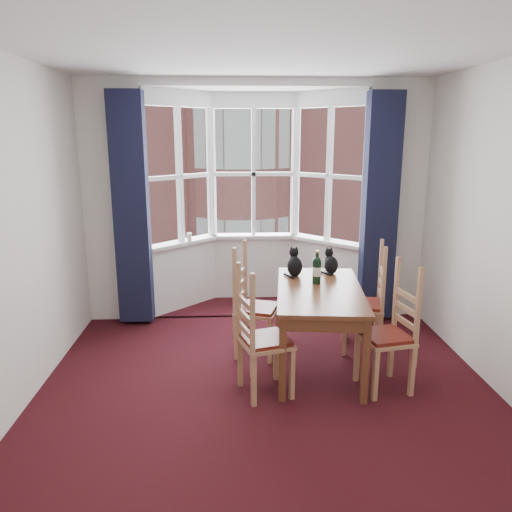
{
  "coord_description": "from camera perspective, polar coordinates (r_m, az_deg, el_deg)",
  "views": [
    {
      "loc": [
        -0.28,
        -3.57,
        2.19
      ],
      "look_at": [
        -0.06,
        1.05,
        1.05
      ],
      "focal_mm": 35.0,
      "sensor_mm": 36.0,
      "label": 1
    }
  ],
  "objects": [
    {
      "name": "floor",
      "position": [
        4.2,
        1.58,
        -17.59
      ],
      "size": [
        4.5,
        4.5,
        0.0
      ],
      "primitive_type": "plane",
      "color": "black",
      "rests_on": "ground"
    },
    {
      "name": "ceiling",
      "position": [
        3.64,
        1.9,
        23.49
      ],
      "size": [
        4.5,
        4.5,
        0.0
      ],
      "primitive_type": "plane",
      "rotation": [
        3.14,
        0.0,
        0.0
      ],
      "color": "white",
      "rests_on": "floor"
    },
    {
      "name": "wall_near",
      "position": [
        1.57,
        8.36,
        -16.54
      ],
      "size": [
        4.0,
        0.0,
        4.0
      ],
      "primitive_type": "plane",
      "rotation": [
        -1.57,
        0.0,
        0.0
      ],
      "color": "silver",
      "rests_on": "floor"
    },
    {
      "name": "wall_back_pier_left",
      "position": [
        6.04,
        -15.9,
        5.78
      ],
      "size": [
        0.7,
        0.12,
        2.8
      ],
      "primitive_type": "cube",
      "color": "silver",
      "rests_on": "floor"
    },
    {
      "name": "wall_back_pier_right",
      "position": [
        6.19,
        15.56,
        5.99
      ],
      "size": [
        0.7,
        0.12,
        2.8
      ],
      "primitive_type": "cube",
      "color": "silver",
      "rests_on": "floor"
    },
    {
      "name": "bay_window",
      "position": [
        6.38,
        -0.19,
        6.72
      ],
      "size": [
        2.76,
        0.94,
        2.8
      ],
      "color": "white",
      "rests_on": "floor"
    },
    {
      "name": "curtain_left",
      "position": [
        5.82,
        -14.05,
        5.12
      ],
      "size": [
        0.38,
        0.22,
        2.6
      ],
      "primitive_type": "cube",
      "color": "#161932",
      "rests_on": "floor"
    },
    {
      "name": "curtain_right",
      "position": [
        5.96,
        13.96,
        5.31
      ],
      "size": [
        0.38,
        0.22,
        2.6
      ],
      "primitive_type": "cube",
      "color": "#161932",
      "rests_on": "floor"
    },
    {
      "name": "dining_table",
      "position": [
        4.74,
        7.27,
        -4.78
      ],
      "size": [
        0.93,
        1.53,
        0.78
      ],
      "color": "brown",
      "rests_on": "floor"
    },
    {
      "name": "chair_left_near",
      "position": [
        4.26,
        -0.07,
        -9.93
      ],
      "size": [
        0.5,
        0.52,
        0.92
      ],
      "color": "#AF7D55",
      "rests_on": "floor"
    },
    {
      "name": "chair_left_far",
      "position": [
        5.04,
        -0.83,
        -6.09
      ],
      "size": [
        0.51,
        0.52,
        0.92
      ],
      "color": "#AF7D55",
      "rests_on": "floor"
    },
    {
      "name": "chair_right_near",
      "position": [
        4.55,
        15.6,
        -8.91
      ],
      "size": [
        0.47,
        0.49,
        0.92
      ],
      "color": "#AF7D55",
      "rests_on": "floor"
    },
    {
      "name": "chair_right_far",
      "position": [
        5.25,
        13.04,
        -5.65
      ],
      "size": [
        0.47,
        0.49,
        0.92
      ],
      "color": "#AF7D55",
      "rests_on": "floor"
    },
    {
      "name": "cat_left",
      "position": [
        5.08,
        4.44,
        -1.0
      ],
      "size": [
        0.16,
        0.22,
        0.3
      ],
      "color": "black",
      "rests_on": "dining_table"
    },
    {
      "name": "cat_right",
      "position": [
        5.21,
        8.55,
        -0.85
      ],
      "size": [
        0.18,
        0.22,
        0.27
      ],
      "color": "black",
      "rests_on": "dining_table"
    },
    {
      "name": "wine_bottle",
      "position": [
        4.82,
        6.97,
        -1.51
      ],
      "size": [
        0.08,
        0.08,
        0.33
      ],
      "color": "black",
      "rests_on": "dining_table"
    },
    {
      "name": "candle_tall",
      "position": [
        6.33,
        -7.64,
        2.15
      ],
      "size": [
        0.06,
        0.06,
        0.11
      ],
      "primitive_type": "cylinder",
      "color": "white",
      "rests_on": "bay_window"
    },
    {
      "name": "street",
      "position": [
        36.75,
        -2.23,
        0.93
      ],
      "size": [
        80.0,
        80.0,
        0.0
      ],
      "primitive_type": "plane",
      "color": "#333335",
      "rests_on": "ground"
    },
    {
      "name": "tenement_building",
      "position": [
        17.6,
        -1.86,
        11.88
      ],
      "size": [
        18.4,
        7.8,
        15.2
      ],
      "color": "#A65C55",
      "rests_on": "street"
    }
  ]
}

